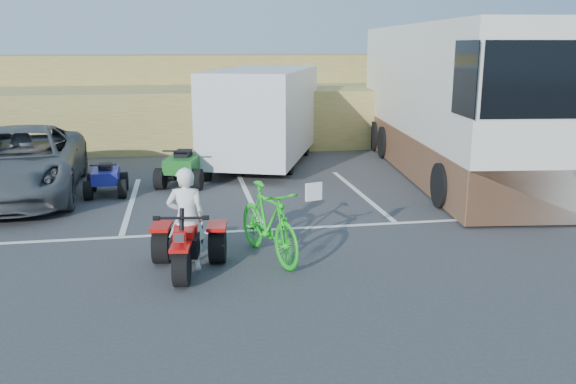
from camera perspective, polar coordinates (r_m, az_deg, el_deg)
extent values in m
plane|color=#373739|center=(9.65, -0.35, -7.74)|extent=(100.00, 100.00, 0.00)
cube|color=white|center=(14.82, -24.89, -1.36)|extent=(0.12, 5.00, 0.01)
cube|color=white|center=(14.35, -14.44, -0.97)|extent=(0.12, 5.00, 0.01)
cube|color=white|center=(14.38, -3.66, -0.53)|extent=(0.12, 5.00, 0.01)
cube|color=white|center=(14.90, 6.72, -0.10)|extent=(0.12, 5.00, 0.01)
cube|color=white|center=(15.87, 16.11, 0.30)|extent=(0.12, 5.00, 0.01)
cube|color=white|center=(17.21, 24.23, 0.64)|extent=(0.12, 5.00, 0.01)
cube|color=white|center=(11.89, -2.27, -3.56)|extent=(28.00, 0.12, 0.01)
cube|color=olive|center=(23.05, -6.18, 7.29)|extent=(40.00, 6.00, 2.00)
cube|color=olive|center=(26.45, -6.76, 10.26)|extent=(40.00, 4.00, 2.20)
imported|color=white|center=(9.76, -9.50, -2.51)|extent=(0.66, 0.48, 1.67)
imported|color=#14BF19|center=(10.16, -1.84, -2.86)|extent=(1.21, 2.19, 1.26)
imported|color=#4C4F54|center=(15.68, -23.84, 2.53)|extent=(3.08, 5.99, 1.62)
cube|color=silver|center=(18.36, -2.28, 7.50)|extent=(4.32, 6.49, 2.51)
cylinder|color=black|center=(18.53, -2.25, 3.79)|extent=(2.32, 1.41, 0.70)
cube|color=silver|center=(17.66, 15.09, 8.41)|extent=(4.04, 11.32, 3.99)
cube|color=brown|center=(17.83, 14.80, 3.80)|extent=(4.09, 11.33, 1.11)
cube|color=black|center=(12.45, 23.31, 9.61)|extent=(2.53, 0.32, 1.44)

